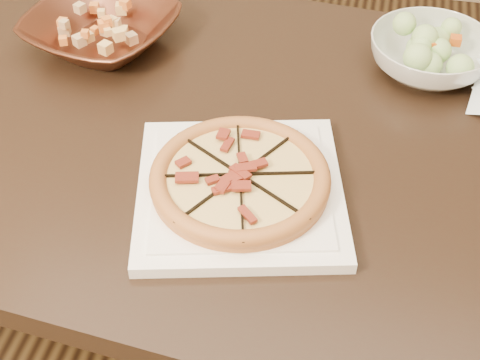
{
  "coord_description": "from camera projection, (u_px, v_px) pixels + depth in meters",
  "views": [
    {
      "loc": [
        0.23,
        -0.65,
        1.41
      ],
      "look_at": [
        0.09,
        -0.02,
        0.78
      ],
      "focal_mm": 50.0,
      "sensor_mm": 36.0,
      "label": 1
    }
  ],
  "objects": [
    {
      "name": "salad_bowl",
      "position": [
        430.0,
        55.0,
        1.12
      ],
      "size": [
        0.21,
        0.21,
        0.06
      ],
      "primitive_type": "imported",
      "rotation": [
        0.0,
        0.0,
        0.05
      ],
      "color": "silver",
      "rests_on": "dining_table"
    },
    {
      "name": "salad",
      "position": [
        435.0,
        29.0,
        1.08
      ],
      "size": [
        0.09,
        0.1,
        0.04
      ],
      "color": "#ADC77E",
      "rests_on": "salad_bowl"
    },
    {
      "name": "dining_table",
      "position": [
        191.0,
        169.0,
        1.13
      ],
      "size": [
        1.32,
        0.9,
        0.75
      ],
      "color": "black",
      "rests_on": "floor"
    },
    {
      "name": "mixed_dish",
      "position": [
        97.0,
        8.0,
        1.14
      ],
      "size": [
        0.11,
        0.13,
        0.03
      ],
      "color": "tan",
      "rests_on": "bronze_bowl"
    },
    {
      "name": "pizza",
      "position": [
        240.0,
        178.0,
        0.9
      ],
      "size": [
        0.25,
        0.25,
        0.03
      ],
      "color": "#AF6138",
      "rests_on": "plate"
    },
    {
      "name": "plate",
      "position": [
        240.0,
        190.0,
        0.92
      ],
      "size": [
        0.34,
        0.34,
        0.02
      ],
      "color": "white",
      "rests_on": "dining_table"
    },
    {
      "name": "bronze_bowl",
      "position": [
        102.0,
        31.0,
        1.17
      ],
      "size": [
        0.31,
        0.31,
        0.06
      ],
      "primitive_type": "imported",
      "rotation": [
        0.0,
        0.0,
        -0.26
      ],
      "color": "brown",
      "rests_on": "dining_table"
    }
  ]
}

